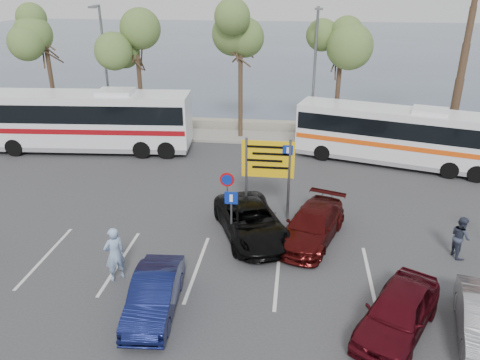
# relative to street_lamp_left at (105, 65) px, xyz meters

# --- Properties ---
(ground) EXTENTS (120.00, 120.00, 0.00)m
(ground) POSITION_rel_street_lamp_left_xyz_m (10.00, -13.52, -4.60)
(ground) COLOR #363638
(ground) RESTS_ON ground
(kerb_strip) EXTENTS (44.00, 2.40, 0.15)m
(kerb_strip) POSITION_rel_street_lamp_left_xyz_m (10.00, 0.48, -4.52)
(kerb_strip) COLOR gray
(kerb_strip) RESTS_ON ground
(seawall) EXTENTS (48.00, 0.80, 0.60)m
(seawall) POSITION_rel_street_lamp_left_xyz_m (10.00, 2.48, -4.30)
(seawall) COLOR gray
(seawall) RESTS_ON ground
(sea) EXTENTS (140.00, 140.00, 0.00)m
(sea) POSITION_rel_street_lamp_left_xyz_m (10.00, 46.48, -4.59)
(sea) COLOR #3A495E
(sea) RESTS_ON ground
(tree_far_left) EXTENTS (3.20, 3.20, 7.60)m
(tree_far_left) POSITION_rel_street_lamp_left_xyz_m (-4.00, 0.48, 1.73)
(tree_far_left) COLOR #382619
(tree_far_left) RESTS_ON kerb_strip
(tree_left) EXTENTS (3.20, 3.20, 7.20)m
(tree_left) POSITION_rel_street_lamp_left_xyz_m (2.00, 0.48, 1.41)
(tree_left) COLOR #382619
(tree_left) RESTS_ON kerb_strip
(tree_mid) EXTENTS (3.20, 3.20, 8.00)m
(tree_mid) POSITION_rel_street_lamp_left_xyz_m (8.50, 0.48, 2.06)
(tree_mid) COLOR #382619
(tree_mid) RESTS_ON kerb_strip
(tree_right) EXTENTS (3.20, 3.20, 7.40)m
(tree_right) POSITION_rel_street_lamp_left_xyz_m (14.50, 0.48, 1.57)
(tree_right) COLOR #382619
(tree_right) RESTS_ON kerb_strip
(street_lamp_left) EXTENTS (0.45, 1.15, 8.01)m
(street_lamp_left) POSITION_rel_street_lamp_left_xyz_m (0.00, 0.00, 0.00)
(street_lamp_left) COLOR slate
(street_lamp_left) RESTS_ON kerb_strip
(street_lamp_right) EXTENTS (0.45, 1.15, 8.01)m
(street_lamp_right) POSITION_rel_street_lamp_left_xyz_m (13.00, 0.00, 0.00)
(street_lamp_right) COLOR slate
(street_lamp_right) RESTS_ON kerb_strip
(direction_sign) EXTENTS (2.20, 0.12, 3.60)m
(direction_sign) POSITION_rel_street_lamp_left_xyz_m (11.00, -10.32, -2.17)
(direction_sign) COLOR slate
(direction_sign) RESTS_ON ground
(sign_no_stop) EXTENTS (0.60, 0.08, 2.35)m
(sign_no_stop) POSITION_rel_street_lamp_left_xyz_m (9.40, -11.13, -3.02)
(sign_no_stop) COLOR slate
(sign_no_stop) RESTS_ON ground
(sign_parking) EXTENTS (0.50, 0.07, 2.25)m
(sign_parking) POSITION_rel_street_lamp_left_xyz_m (9.80, -12.73, -3.13)
(sign_parking) COLOR slate
(sign_parking) RESTS_ON ground
(lane_markings) EXTENTS (12.02, 4.20, 0.01)m
(lane_markings) POSITION_rel_street_lamp_left_xyz_m (8.86, -14.52, -4.60)
(lane_markings) COLOR silver
(lane_markings) RESTS_ON ground
(coach_bus_left) EXTENTS (12.11, 3.45, 3.72)m
(coach_bus_left) POSITION_rel_street_lamp_left_xyz_m (-0.11, -3.02, -2.87)
(coach_bus_left) COLOR white
(coach_bus_left) RESTS_ON ground
(coach_bus_right) EXTENTS (10.87, 5.11, 3.32)m
(coach_bus_right) POSITION_rel_street_lamp_left_xyz_m (17.50, -3.02, -3.06)
(coach_bus_right) COLOR white
(coach_bus_right) RESTS_ON ground
(car_blue) EXTENTS (1.61, 3.87, 1.25)m
(car_blue) POSITION_rel_street_lamp_left_xyz_m (8.00, -17.02, -3.98)
(car_blue) COLOR #0D1441
(car_blue) RESTS_ON ground
(car_maroon) EXTENTS (3.16, 4.83, 1.30)m
(car_maroon) POSITION_rel_street_lamp_left_xyz_m (12.90, -12.02, -3.95)
(car_maroon) COLOR #430B0B
(car_maroon) RESTS_ON ground
(car_red) EXTENTS (3.37, 4.35, 1.38)m
(car_red) POSITION_rel_street_lamp_left_xyz_m (15.30, -17.02, -3.91)
(car_red) COLOR #4B0A13
(car_red) RESTS_ON ground
(suv_black) EXTENTS (3.87, 5.29, 1.34)m
(suv_black) POSITION_rel_street_lamp_left_xyz_m (10.50, -12.02, -3.93)
(suv_black) COLOR black
(suv_black) RESTS_ON ground
(pedestrian_near) EXTENTS (0.85, 0.85, 1.99)m
(pedestrian_near) POSITION_rel_street_lamp_left_xyz_m (6.19, -15.52, -3.60)
(pedestrian_near) COLOR #8FAAD0
(pedestrian_near) RESTS_ON ground
(pedestrian_far) EXTENTS (0.78, 0.91, 1.62)m
(pedestrian_far) POSITION_rel_street_lamp_left_xyz_m (18.32, -12.52, -3.79)
(pedestrian_far) COLOR #31374A
(pedestrian_far) RESTS_ON ground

